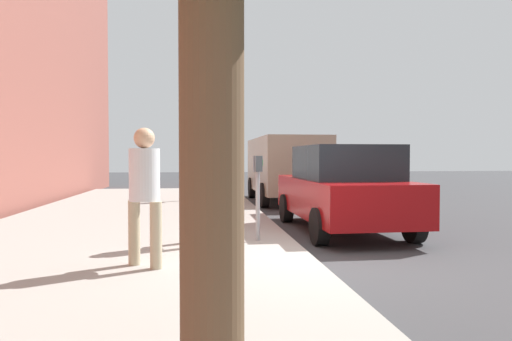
{
  "coord_description": "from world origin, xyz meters",
  "views": [
    {
      "loc": [
        -6.49,
        1.6,
        1.54
      ],
      "look_at": [
        1.34,
        0.61,
        1.31
      ],
      "focal_mm": 32.04,
      "sensor_mm": 36.0,
      "label": 1
    }
  ],
  "objects": [
    {
      "name": "ground_plane",
      "position": [
        0.0,
        0.0,
        0.0
      ],
      "size": [
        80.0,
        80.0,
        0.0
      ],
      "primitive_type": "plane",
      "color": "#38383A",
      "rests_on": "ground"
    },
    {
      "name": "sidewalk_slab",
      "position": [
        0.0,
        3.0,
        0.07
      ],
      "size": [
        28.0,
        6.0,
        0.15
      ],
      "primitive_type": "cube",
      "color": "gray",
      "rests_on": "ground_plane"
    },
    {
      "name": "parking_meter",
      "position": [
        0.98,
        0.62,
        1.17
      ],
      "size": [
        0.36,
        0.12,
        1.41
      ],
      "color": "gray",
      "rests_on": "sidewalk_slab"
    },
    {
      "name": "pedestrian_at_meter",
      "position": [
        0.78,
        1.63,
        1.16
      ],
      "size": [
        0.49,
        0.38,
        1.72
      ],
      "rotation": [
        0.0,
        0.0,
        -1.16
      ],
      "color": "tan",
      "rests_on": "sidewalk_slab"
    },
    {
      "name": "pedestrian_bystander",
      "position": [
        -0.62,
        2.27,
        1.19
      ],
      "size": [
        0.39,
        0.45,
        1.76
      ],
      "rotation": [
        0.0,
        0.0,
        -0.68
      ],
      "color": "tan",
      "rests_on": "sidewalk_slab"
    },
    {
      "name": "parked_sedan_near",
      "position": [
        2.59,
        -1.35,
        0.89
      ],
      "size": [
        4.42,
        2.0,
        1.77
      ],
      "color": "maroon",
      "rests_on": "ground_plane"
    },
    {
      "name": "parked_van_far",
      "position": [
        8.85,
        -1.35,
        1.26
      ],
      "size": [
        5.21,
        2.14,
        2.18
      ],
      "color": "gray",
      "rests_on": "ground_plane"
    },
    {
      "name": "traffic_signal",
      "position": [
        8.82,
        0.52,
        2.58
      ],
      "size": [
        0.24,
        0.44,
        3.6
      ],
      "color": "black",
      "rests_on": "sidewalk_slab"
    }
  ]
}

